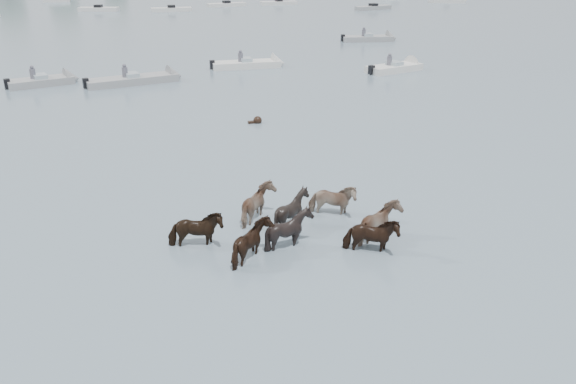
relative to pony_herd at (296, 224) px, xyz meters
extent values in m
plane|color=slate|center=(-1.39, -0.23, -0.44)|extent=(400.00, 400.00, 0.00)
imported|color=black|center=(-3.05, 0.24, -0.01)|extent=(1.73, 0.95, 1.39)
imported|color=gray|center=(-0.80, 1.51, 0.01)|extent=(1.47, 1.63, 1.42)
imported|color=black|center=(0.09, 0.76, 0.02)|extent=(1.47, 1.34, 1.46)
imported|color=#806D57|center=(1.61, 1.21, -0.02)|extent=(1.78, 1.32, 1.37)
imported|color=black|center=(-1.57, -1.01, -0.01)|extent=(1.53, 1.66, 1.38)
imported|color=black|center=(-0.36, -0.48, 0.01)|extent=(1.70, 1.64, 1.43)
imported|color=black|center=(1.81, -1.51, -0.02)|extent=(1.77, 1.25, 1.37)
imported|color=gray|center=(2.43, -0.86, 0.00)|extent=(1.76, 1.82, 1.41)
sphere|color=black|center=(1.75, 12.57, -0.32)|extent=(0.44, 0.44, 0.44)
cube|color=black|center=(1.50, 12.57, -0.42)|extent=(0.50, 0.22, 0.18)
cube|color=gray|center=(-9.72, 24.80, -0.24)|extent=(4.25, 2.63, 0.55)
cone|color=gray|center=(-7.82, 25.35, -0.24)|extent=(1.31, 1.79, 1.60)
cube|color=#99ADB7|center=(-9.72, 24.80, 0.11)|extent=(1.08, 1.30, 0.35)
cube|color=black|center=(-11.62, 24.26, -0.09)|extent=(0.43, 0.43, 0.60)
cylinder|color=#595966|center=(-10.12, 24.80, 0.31)|extent=(0.36, 0.36, 0.70)
sphere|color=#595966|center=(-10.12, 24.80, 0.76)|extent=(0.24, 0.24, 0.24)
cube|color=gray|center=(-4.03, 23.68, -0.24)|extent=(6.04, 2.83, 0.55)
cone|color=gray|center=(-1.18, 24.32, -0.24)|extent=(1.23, 1.76, 1.60)
cube|color=#99ADB7|center=(-4.03, 23.68, 0.11)|extent=(1.02, 1.27, 0.35)
cube|color=black|center=(-6.88, 23.04, -0.09)|extent=(0.42, 0.42, 0.60)
cylinder|color=#595966|center=(-4.43, 23.68, 0.31)|extent=(0.36, 0.36, 0.70)
sphere|color=#595966|center=(-4.43, 23.68, 0.76)|extent=(0.24, 0.24, 0.24)
cube|color=silver|center=(4.28, 26.98, -0.24)|extent=(5.04, 1.72, 0.55)
cone|color=silver|center=(6.78, 26.92, -0.24)|extent=(0.94, 1.62, 1.60)
cube|color=#99ADB7|center=(4.28, 26.98, 0.11)|extent=(0.83, 1.14, 0.35)
cube|color=black|center=(1.78, 27.05, -0.09)|extent=(0.36, 0.36, 0.60)
cylinder|color=#595966|center=(3.88, 26.98, 0.31)|extent=(0.36, 0.36, 0.70)
sphere|color=#595966|center=(3.88, 26.98, 0.76)|extent=(0.24, 0.24, 0.24)
cube|color=silver|center=(14.19, 22.64, -0.24)|extent=(4.50, 2.73, 0.55)
cone|color=silver|center=(16.22, 23.24, -0.24)|extent=(1.32, 1.79, 1.60)
cube|color=#99ADB7|center=(14.19, 22.64, 0.11)|extent=(1.09, 1.30, 0.35)
cube|color=black|center=(12.17, 22.04, -0.09)|extent=(0.44, 0.44, 0.60)
cylinder|color=#595966|center=(13.79, 22.64, 0.31)|extent=(0.36, 0.36, 0.70)
sphere|color=#595966|center=(13.79, 22.64, 0.76)|extent=(0.24, 0.24, 0.24)
cube|color=gray|center=(18.15, 36.61, -0.24)|extent=(4.96, 2.34, 0.55)
cone|color=gray|center=(20.50, 36.23, -0.24)|extent=(1.15, 1.72, 1.60)
cube|color=#99ADB7|center=(18.15, 36.61, 0.11)|extent=(0.97, 1.23, 0.35)
cube|color=black|center=(15.80, 37.00, -0.09)|extent=(0.40, 0.40, 0.60)
cylinder|color=#595966|center=(17.75, 36.61, 0.31)|extent=(0.36, 0.36, 0.70)
sphere|color=#595966|center=(17.75, 36.61, 0.76)|extent=(0.24, 0.24, 0.24)
cube|color=silver|center=(-13.55, 89.71, -0.22)|extent=(4.11, 1.55, 0.60)
cube|color=silver|center=(-6.77, 72.68, -0.22)|extent=(5.64, 2.97, 0.60)
cube|color=black|center=(-6.77, 72.68, 0.16)|extent=(1.24, 1.24, 0.50)
cube|color=silver|center=(2.95, 69.39, -0.22)|extent=(5.48, 1.56, 0.60)
cube|color=black|center=(2.95, 69.39, 0.16)|extent=(1.01, 1.01, 0.50)
cube|color=silver|center=(11.58, 74.30, -0.22)|extent=(5.98, 2.48, 0.60)
cube|color=black|center=(11.58, 74.30, 0.16)|extent=(1.16, 1.16, 0.50)
cube|color=silver|center=(19.88, 74.96, -0.22)|extent=(5.74, 1.74, 0.60)
cube|color=black|center=(19.88, 74.96, 0.16)|extent=(1.04, 1.04, 0.50)
cube|color=gray|center=(30.85, 64.00, -0.22)|extent=(5.80, 3.00, 0.60)
cube|color=black|center=(30.85, 64.00, 0.16)|extent=(1.24, 1.24, 0.50)
cube|color=silver|center=(46.64, 70.79, -0.22)|extent=(5.81, 3.71, 0.60)
camera|label=1|loc=(-4.64, -15.17, 7.82)|focal=36.00mm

